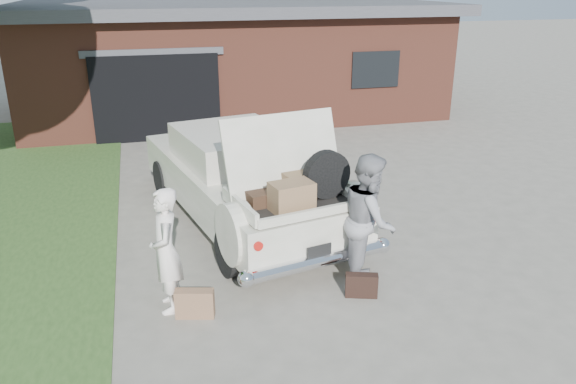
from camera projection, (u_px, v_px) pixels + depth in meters
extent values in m
plane|color=gray|center=(299.00, 279.00, 7.90)|extent=(90.00, 90.00, 0.00)
cube|color=brown|center=(230.00, 61.00, 17.99)|extent=(12.00, 7.00, 3.00)
cube|color=#4C4C51|center=(228.00, 7.00, 17.40)|extent=(12.80, 7.80, 0.30)
cube|color=black|center=(157.00, 98.00, 14.41)|extent=(3.20, 0.30, 2.20)
cube|color=#4C4C51|center=(153.00, 52.00, 13.94)|extent=(3.50, 0.12, 0.18)
cube|color=black|center=(375.00, 69.00, 15.62)|extent=(1.40, 0.08, 1.00)
cylinder|color=#38281E|center=(309.00, 14.00, 22.99)|extent=(0.44, 0.44, 5.20)
cube|color=silver|center=(242.00, 184.00, 9.67)|extent=(3.02, 5.53, 0.68)
cube|color=beige|center=(234.00, 146.00, 9.72)|extent=(2.12, 2.40, 0.54)
cube|color=black|center=(214.00, 134.00, 10.55)|extent=(1.61, 0.42, 0.46)
cube|color=black|center=(257.00, 163.00, 8.90)|extent=(1.61, 0.42, 0.46)
cylinder|color=black|center=(230.00, 253.00, 7.91)|extent=(0.37, 0.72, 0.69)
cylinder|color=black|center=(341.00, 229.00, 8.68)|extent=(0.37, 0.72, 0.69)
cylinder|color=black|center=(163.00, 178.00, 10.87)|extent=(0.37, 0.72, 0.69)
cylinder|color=black|center=(251.00, 165.00, 11.65)|extent=(0.37, 0.72, 0.69)
cylinder|color=silver|center=(318.00, 261.00, 7.53)|extent=(2.14, 0.63, 0.19)
cylinder|color=#A5140F|center=(257.00, 245.00, 7.08)|extent=(0.14, 0.13, 0.13)
cylinder|color=#A5140F|center=(370.00, 220.00, 7.81)|extent=(0.14, 0.13, 0.13)
cube|color=black|center=(319.00, 251.00, 7.45)|extent=(0.35, 0.09, 0.18)
cube|color=black|center=(295.00, 203.00, 7.88)|extent=(1.82, 1.46, 0.04)
cube|color=silver|center=(240.00, 206.00, 7.49)|extent=(0.30, 1.14, 0.19)
cube|color=silver|center=(346.00, 187.00, 8.20)|extent=(0.30, 1.14, 0.19)
cube|color=silver|center=(315.00, 213.00, 7.38)|extent=(1.65, 0.41, 0.13)
cube|color=silver|center=(283.00, 156.00, 7.99)|extent=(1.81, 0.77, 1.16)
cube|color=#3D271A|center=(267.00, 196.00, 7.81)|extent=(0.66, 0.50, 0.19)
cube|color=#8F6B49|center=(292.00, 196.00, 7.52)|extent=(0.63, 0.48, 0.39)
cube|color=black|center=(290.00, 189.00, 8.09)|extent=(0.69, 0.52, 0.19)
cube|color=olive|center=(302.00, 179.00, 7.95)|extent=(0.54, 0.41, 0.17)
cylinder|color=black|center=(327.00, 174.00, 7.91)|extent=(0.71, 0.31, 0.69)
imported|color=white|center=(166.00, 251.00, 6.94)|extent=(0.40, 0.60, 1.63)
imported|color=gray|center=(369.00, 220.00, 7.56)|extent=(0.96, 1.08, 1.85)
cube|color=#8D6447|center=(195.00, 304.00, 6.97)|extent=(0.50, 0.27, 0.37)
cube|color=black|center=(362.00, 285.00, 7.43)|extent=(0.45, 0.27, 0.33)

